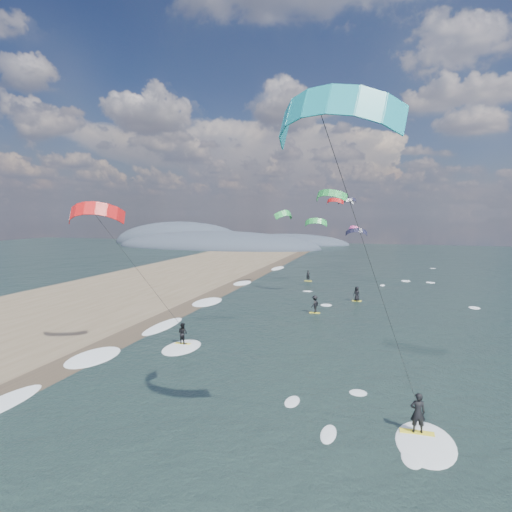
# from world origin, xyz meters

# --- Properties ---
(ground) EXTENTS (260.00, 260.00, 0.00)m
(ground) POSITION_xyz_m (0.00, 0.00, 0.00)
(ground) COLOR black
(ground) RESTS_ON ground
(sand_strip) EXTENTS (26.00, 240.00, 0.00)m
(sand_strip) POSITION_xyz_m (-24.00, 10.00, 0.00)
(sand_strip) COLOR brown
(sand_strip) RESTS_ON ground
(wet_sand_strip) EXTENTS (3.00, 240.00, 0.00)m
(wet_sand_strip) POSITION_xyz_m (-12.00, 10.00, 0.00)
(wet_sand_strip) COLOR #382D23
(wet_sand_strip) RESTS_ON ground
(coastal_hills) EXTENTS (80.00, 41.00, 15.00)m
(coastal_hills) POSITION_xyz_m (-44.84, 107.86, 0.00)
(coastal_hills) COLOR #3D4756
(coastal_hills) RESTS_ON ground
(kitesurfer_near_a) EXTENTS (8.13, 9.12, 14.93)m
(kitesurfer_near_a) POSITION_xyz_m (6.81, -3.74, 11.49)
(kitesurfer_near_a) COLOR yellow
(kitesurfer_near_a) RESTS_ON ground
(kitesurfer_near_b) EXTENTS (7.07, 8.62, 11.81)m
(kitesurfer_near_b) POSITION_xyz_m (-8.94, 6.35, 7.38)
(kitesurfer_near_b) COLOR yellow
(kitesurfer_near_b) RESTS_ON ground
(far_kitesurfers) EXTENTS (9.09, 21.43, 1.84)m
(far_kitesurfers) POSITION_xyz_m (2.23, 29.41, 0.89)
(far_kitesurfers) COLOR yellow
(far_kitesurfers) RESTS_ON ground
(bg_kite_field) EXTENTS (11.00, 60.38, 7.95)m
(bg_kite_field) POSITION_xyz_m (0.44, 59.72, 10.98)
(bg_kite_field) COLOR gray
(bg_kite_field) RESTS_ON ground
(shoreline_surf) EXTENTS (2.40, 79.40, 0.11)m
(shoreline_surf) POSITION_xyz_m (-10.80, 14.75, 0.00)
(shoreline_surf) COLOR white
(shoreline_surf) RESTS_ON ground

